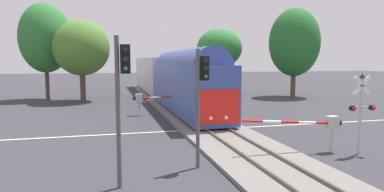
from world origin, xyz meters
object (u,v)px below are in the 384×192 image
Objects in this scene: crossing_gate_near at (323,124)px; crossing_signal_mast at (361,105)px; commuter_train at (166,76)px; maple_right_background at (294,42)px; traffic_signal_median at (201,89)px; pine_left_background at (45,38)px; traffic_signal_near_left at (122,87)px; oak_behind_train at (82,48)px; elm_centre_background at (219,48)px; crossing_gate_far at (145,99)px.

crossing_signal_mast is at bearing -26.57° from crossing_gate_near.
commuter_train is 3.67× the size of maple_right_background.
pine_left_background is (-10.47, 28.60, 3.77)m from traffic_signal_median.
traffic_signal_median is at bearing -96.56° from commuter_train.
commuter_train is 7.64× the size of crossing_gate_near.
commuter_train is 3.64× the size of pine_left_background.
oak_behind_train is (-3.05, 27.31, 2.32)m from traffic_signal_near_left.
traffic_signal_median is (-6.41, -0.77, 1.93)m from crossing_gate_near.
elm_centre_background is at bearing 5.28° from pine_left_background.
crossing_signal_mast is 0.44× the size of elm_centre_background.
crossing_signal_mast is 0.44× the size of oak_behind_train.
crossing_gate_near is 15.38m from crossing_gate_far.
pine_left_background reaches higher than elm_centre_background.
traffic_signal_near_left reaches higher than traffic_signal_median.
maple_right_background is at bearing 65.54° from crossing_signal_mast.
elm_centre_background reaches higher than crossing_gate_near.
traffic_signal_median is at bearing -173.12° from crossing_gate_near.
elm_centre_background reaches higher than traffic_signal_median.
maple_right_background is at bearing -40.09° from elm_centre_background.
traffic_signal_near_left reaches higher than crossing_gate_far.
pine_left_background is at bearing 171.54° from maple_right_background.
crossing_gate_near is 6.74m from traffic_signal_median.
maple_right_background reaches higher than commuter_train.
traffic_signal_near_left is at bearing -166.87° from crossing_gate_near.
crossing_signal_mast is at bearing -114.46° from maple_right_background.
crossing_signal_mast is 31.03m from elm_centre_background.
commuter_train is at bearing 101.57° from crossing_signal_mast.
traffic_signal_near_left is at bearing -172.36° from crossing_signal_mast.
traffic_signal_median is at bearing 24.34° from traffic_signal_near_left.
traffic_signal_near_left is at bearing -83.62° from oak_behind_train.
elm_centre_background is at bearing 15.18° from oak_behind_train.
traffic_signal_near_left is (-6.15, -26.31, 0.81)m from commuter_train.
oak_behind_train reaches higher than commuter_train.
maple_right_background reaches higher than crossing_gate_far.
maple_right_background reaches higher than traffic_signal_near_left.
crossing_gate_far is 13.51m from oak_behind_train.
pine_left_background reaches higher than crossing_gate_near.
commuter_train is at bearing 98.42° from crossing_gate_near.
oak_behind_train is at bearing 173.81° from commuter_train.
commuter_train is 25.32m from crossing_signal_mast.
commuter_train is 10.34× the size of crossing_signal_mast.
crossing_gate_near is 28.46m from oak_behind_train.
oak_behind_train is at bearing 116.11° from crossing_gate_far.
maple_right_background is (22.24, 25.71, 3.20)m from traffic_signal_near_left.
maple_right_background is 1.23× the size of oak_behind_train.
traffic_signal_near_left is at bearing -99.13° from crossing_gate_far.
traffic_signal_median is 0.45× the size of maple_right_background.
oak_behind_train reaches higher than traffic_signal_median.
commuter_train reaches higher than crossing_signal_mast.
traffic_signal_near_left is 1.07× the size of traffic_signal_median.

